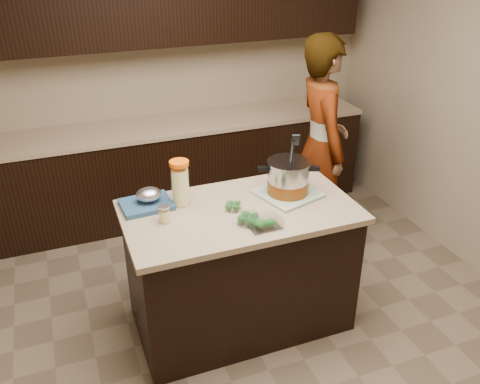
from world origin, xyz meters
The scene contains 13 objects.
ground_plane centered at (0.00, 0.00, 0.00)m, with size 4.00×4.00×0.00m, color brown.
room_shell centered at (0.00, 0.00, 1.71)m, with size 4.04×4.04×2.72m.
back_cabinets centered at (0.00, 1.74, 0.94)m, with size 3.60×0.63×2.33m.
island centered at (0.00, 0.00, 0.45)m, with size 1.46×0.81×0.90m.
dish_towel centered at (0.36, 0.06, 0.91)m, with size 0.36×0.36×0.02m, color #568058.
stock_pot centered at (0.36, 0.06, 1.01)m, with size 0.38×0.37×0.40m.
lemonade_pitcher centered at (-0.33, 0.19, 1.04)m, with size 0.16×0.16×0.29m.
mason_jar centered at (-0.48, 0.02, 0.95)m, with size 0.09×0.09×0.12m.
broccoli_tub_left centered at (-0.04, 0.01, 0.92)m, with size 0.11×0.11×0.05m.
broccoli_tub_right centered at (-0.02, -0.18, 0.93)m, with size 0.17×0.17×0.06m.
broccoli_tub_rect centered at (0.06, -0.25, 0.93)m, with size 0.19×0.14×0.07m.
blue_tray centered at (-0.53, 0.24, 0.94)m, with size 0.33×0.27×0.12m.
person centered at (0.98, 0.73, 0.90)m, with size 0.65×0.43×1.80m, color gray.
Camera 1 is at (-0.99, -2.59, 2.47)m, focal length 38.00 mm.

